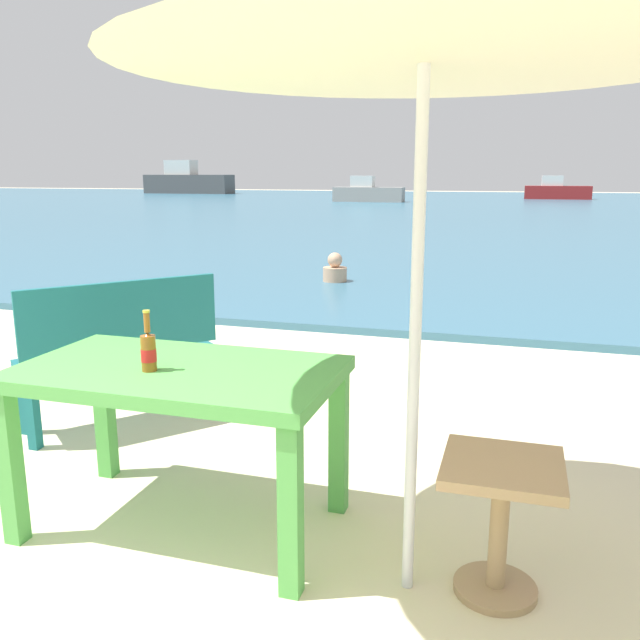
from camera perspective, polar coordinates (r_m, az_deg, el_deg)
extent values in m
cube|color=#386B84|center=(31.27, 15.00, 9.38)|extent=(120.00, 50.00, 0.08)
cube|color=#4C9E47|center=(2.95, -12.22, -4.53)|extent=(1.40, 0.80, 0.06)
cube|color=#4C9E47|center=(3.19, -25.28, -11.47)|extent=(0.08, 0.08, 0.70)
cube|color=#4C9E47|center=(2.57, -2.56, -16.20)|extent=(0.08, 0.08, 0.70)
cube|color=#4C9E47|center=(3.68, -18.18, -7.69)|extent=(0.08, 0.08, 0.70)
cube|color=#4C9E47|center=(3.15, 1.63, -10.49)|extent=(0.08, 0.08, 0.70)
cylinder|color=brown|center=(2.89, -14.65, -2.81)|extent=(0.06, 0.06, 0.16)
cone|color=brown|center=(2.87, -14.73, -1.32)|extent=(0.06, 0.06, 0.03)
cylinder|color=brown|center=(2.86, -14.80, -0.20)|extent=(0.03, 0.03, 0.09)
cylinder|color=red|center=(2.89, -14.64, -2.96)|extent=(0.07, 0.07, 0.05)
cylinder|color=gold|center=(2.85, -14.85, 0.73)|extent=(0.03, 0.03, 0.01)
cylinder|color=silver|center=(2.36, 8.37, 1.83)|extent=(0.04, 0.04, 2.30)
cone|color=beige|center=(2.38, 9.19, 25.43)|extent=(2.10, 2.10, 0.36)
cube|color=tan|center=(2.59, 15.59, -12.22)|extent=(0.44, 0.44, 0.04)
cylinder|color=tan|center=(2.71, 15.23, -17.42)|extent=(0.07, 0.07, 0.50)
cylinder|color=tan|center=(2.83, 14.94, -21.55)|extent=(0.32, 0.32, 0.03)
cube|color=#196066|center=(4.38, -17.16, -2.98)|extent=(1.05, 1.15, 0.05)
cube|color=#196066|center=(4.17, -16.79, 0.22)|extent=(0.80, 0.94, 0.44)
cube|color=#196066|center=(4.74, -11.05, -4.46)|extent=(0.06, 0.06, 0.42)
cube|color=#196066|center=(4.47, -24.27, -6.41)|extent=(0.06, 0.06, 0.42)
cube|color=#196066|center=(4.49, -9.69, -5.36)|extent=(0.06, 0.06, 0.42)
cube|color=#196066|center=(4.21, -23.65, -7.52)|extent=(0.06, 0.06, 0.42)
cylinder|color=tan|center=(9.36, 1.30, 3.99)|extent=(0.34, 0.34, 0.20)
sphere|color=tan|center=(9.33, 1.31, 5.24)|extent=(0.21, 0.21, 0.21)
cube|color=gray|center=(35.90, 4.24, 10.81)|extent=(3.75, 1.02, 0.77)
cube|color=silver|center=(35.97, 3.72, 11.91)|extent=(1.19, 0.77, 0.60)
cube|color=maroon|center=(41.85, 19.92, 10.36)|extent=(3.74, 1.02, 0.77)
cube|color=silver|center=(41.82, 19.52, 11.33)|extent=(1.19, 0.77, 0.60)
cube|color=#4C4C4C|center=(51.58, -11.30, 11.49)|extent=(6.73, 1.84, 1.38)
cube|color=silver|center=(51.86, -11.97, 12.82)|extent=(2.14, 1.38, 1.07)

